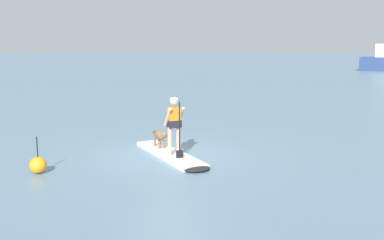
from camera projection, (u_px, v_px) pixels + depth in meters
ground_plane at (169, 156)px, 12.66m from camera, size 400.00×400.00×0.00m
paddleboard at (173, 156)px, 12.45m from camera, size 3.70×2.14×0.10m
person_paddler at (174, 122)px, 12.16m from camera, size 0.68×0.60×1.60m
dog at (160, 136)px, 13.19m from camera, size 1.01×0.50×0.52m
marker_buoy at (38, 165)px, 10.85m from camera, size 0.41×0.41×0.91m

